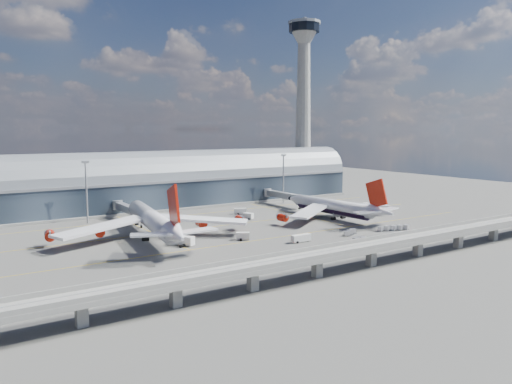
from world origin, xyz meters
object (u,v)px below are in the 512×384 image
service_truck_4 (248,216)px  control_tower (303,107)px  floodlight_mast_left (86,190)px  cargo_train_0 (359,240)px  cargo_train_1 (394,228)px  service_truck_2 (301,238)px  airliner_left (154,221)px  service_truck_3 (368,206)px  airliner_right (335,207)px  floodlight_mast_right (283,177)px  service_truck_5 (240,211)px  service_truck_0 (183,241)px  service_truck_1 (243,236)px  cargo_train_2 (350,232)px

service_truck_4 → control_tower: bearing=12.4°
floodlight_mast_left → service_truck_4: size_ratio=5.05×
cargo_train_0 → cargo_train_1: 27.15m
service_truck_4 → service_truck_2: bearing=-124.6°
cargo_train_0 → service_truck_2: bearing=47.5°
airliner_left → service_truck_4: (48.66, 14.80, -5.16)m
service_truck_3 → service_truck_4: service_truck_3 is taller
airliner_right → service_truck_4: size_ratio=12.14×
service_truck_2 → cargo_train_0: bearing=-123.7°
floodlight_mast_right → service_truck_2: floodlight_mast_right is taller
service_truck_2 → service_truck_5: bearing=-8.9°
airliner_left → cargo_train_1: airliner_left is taller
airliner_left → service_truck_3: (111.30, 5.62, -5.05)m
service_truck_0 → service_truck_3: bearing=-19.3°
floodlight_mast_left → service_truck_5: bearing=-13.7°
service_truck_1 → cargo_train_0: size_ratio=0.91×
service_truck_1 → cargo_train_0: 40.12m
floodlight_mast_right → airliner_left: size_ratio=0.34×
floodlight_mast_right → service_truck_2: (-48.03, -75.61, -12.27)m
floodlight_mast_right → cargo_train_0: (-32.06, -87.32, -12.67)m
service_truck_0 → service_truck_1: bearing=-40.1°
service_truck_3 → cargo_train_2: (-48.54, -38.47, -0.56)m
control_tower → cargo_train_0: bearing=-120.2°
floodlight_mast_left → airliner_left: floodlight_mast_left is taller
service_truck_4 → cargo_train_2: 49.69m
service_truck_0 → service_truck_3: service_truck_0 is taller
service_truck_1 → cargo_train_2: bearing=-79.2°
floodlight_mast_left → floodlight_mast_right: 100.00m
floodlight_mast_left → airliner_left: 45.37m
airliner_right → floodlight_mast_left: bearing=149.9°
service_truck_5 → cargo_train_0: size_ratio=1.07×
control_tower → service_truck_5: size_ratio=17.35×
floodlight_mast_right → service_truck_3: size_ratio=4.05×
service_truck_3 → cargo_train_0: bearing=-116.5°
cargo_train_2 → airliner_left: bearing=85.4°
service_truck_3 → service_truck_4: bearing=-167.0°
floodlight_mast_right → cargo_train_1: size_ratio=1.90×
control_tower → airliner_left: (-123.42, -71.29, -45.12)m
floodlight_mast_right → cargo_train_1: 80.69m
control_tower → service_truck_4: size_ratio=20.25×
service_truck_2 → cargo_train_2: service_truck_2 is taller
service_truck_4 → cargo_train_2: size_ratio=0.66×
cargo_train_0 → floodlight_mast_left: bearing=31.6°
service_truck_2 → service_truck_0: bearing=66.5°
cargo_train_0 → floodlight_mast_right: bearing=-26.4°
service_truck_1 → cargo_train_0: (30.88, -25.61, -0.39)m
airliner_right → service_truck_3: 32.13m
service_truck_5 → service_truck_4: bearing=-170.0°
airliner_right → cargo_train_2: (-18.24, -28.38, -4.18)m
floodlight_mast_left → service_truck_2: (51.97, -75.61, -12.27)m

